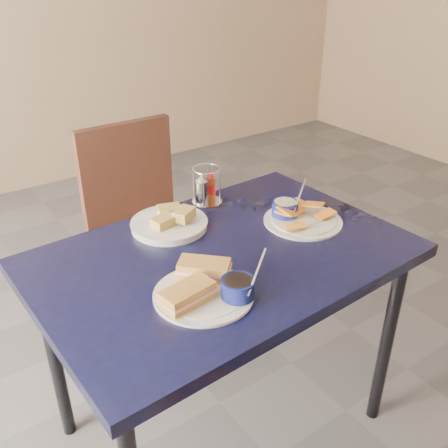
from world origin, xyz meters
TOP-DOWN VIEW (x-y plane):
  - ground at (0.00, 0.00)m, footprint 6.00×6.00m
  - dining_table at (-0.04, -0.08)m, footprint 1.14×0.79m
  - chair_far at (0.05, 0.69)m, footprint 0.44×0.41m
  - sandwich_plate at (-0.20, -0.23)m, footprint 0.30×0.28m
  - plantain_plate at (0.28, -0.06)m, footprint 0.26×0.26m
  - bread_basket at (-0.10, 0.14)m, footprint 0.25×0.25m
  - condiment_caddy at (0.10, 0.23)m, footprint 0.11×0.11m

SIDE VIEW (x-z plane):
  - ground at x=0.00m, z-range 0.00..0.00m
  - chair_far at x=0.05m, z-range 0.07..0.99m
  - dining_table at x=-0.04m, z-range 0.30..1.05m
  - bread_basket at x=-0.10m, z-range 0.73..0.80m
  - plantain_plate at x=0.28m, z-range 0.71..0.83m
  - sandwich_plate at x=-0.20m, z-range 0.72..0.83m
  - condiment_caddy at x=0.10m, z-range 0.74..0.87m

